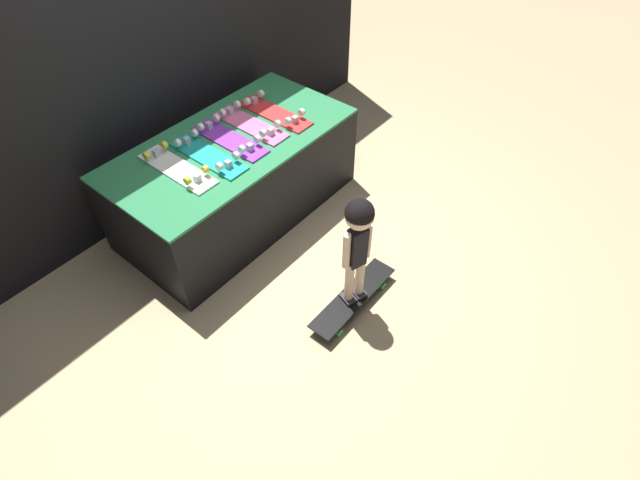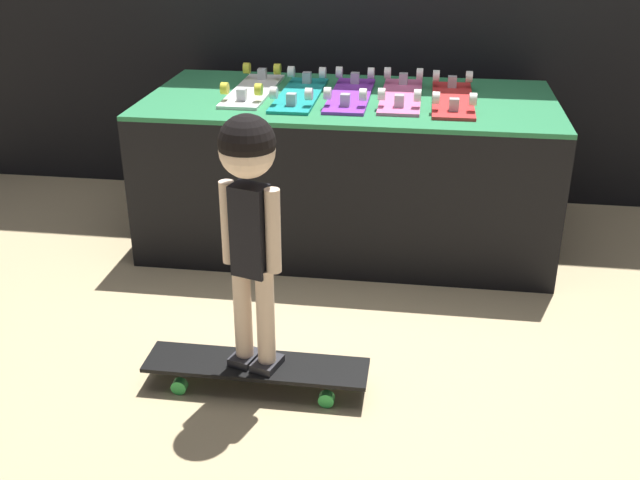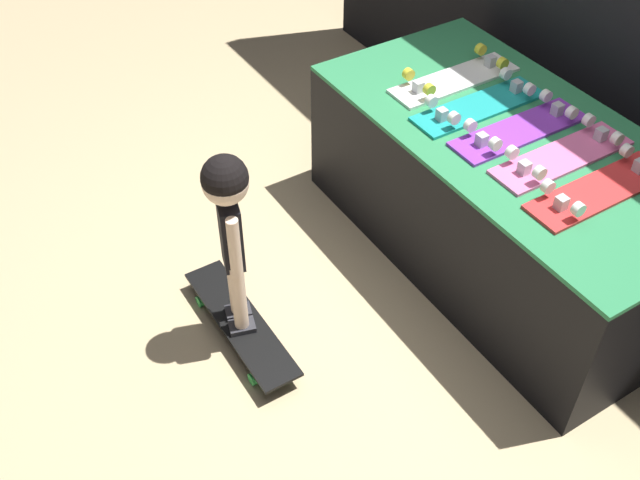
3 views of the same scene
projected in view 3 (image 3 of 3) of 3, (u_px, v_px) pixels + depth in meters
ground_plane at (388, 301)px, 3.35m from camera, size 16.00×16.00×0.00m
display_rack at (505, 195)px, 3.35m from camera, size 1.83×0.92×0.69m
skateboard_white_on_rack at (455, 78)px, 3.40m from camera, size 0.18×0.64×0.09m
skateboard_teal_on_rack at (479, 104)px, 3.24m from camera, size 0.18×0.64×0.09m
skateboard_purple_on_rack at (520, 128)px, 3.11m from camera, size 0.18×0.64×0.09m
skateboard_pink_on_rack at (563, 155)px, 2.97m from camera, size 0.18×0.64×0.09m
skateboard_red_on_rack at (600, 188)px, 2.82m from camera, size 0.18×0.64×0.09m
skateboard_on_floor at (241, 323)px, 3.16m from camera, size 0.75×0.18×0.09m
child at (229, 214)px, 2.74m from camera, size 0.20×0.17×0.85m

